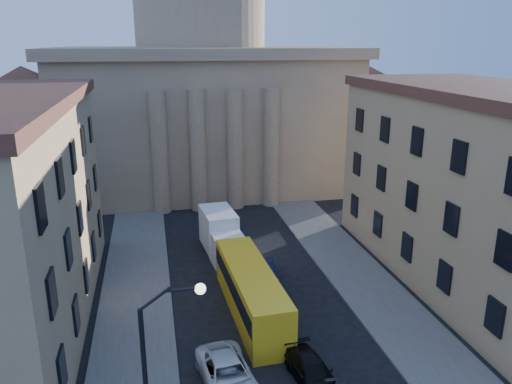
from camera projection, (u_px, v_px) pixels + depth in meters
sidewalk_left at (134, 344)px, 30.28m from camera, size 5.00×60.00×0.15m
sidewalk_right at (392, 314)px, 33.64m from camera, size 5.00×60.00×0.15m
church at (203, 89)px, 63.63m from camera, size 68.02×28.76×36.60m
building_right at (481, 186)px, 36.93m from camera, size 11.60×26.60×14.70m
street_lamp at (158, 369)px, 19.71m from camera, size 2.62×0.44×8.83m
car_left_mid at (228, 375)px, 26.37m from camera, size 3.22×5.87×1.56m
car_right_mid at (313, 372)px, 26.75m from camera, size 2.43×4.81×1.34m
car_right_distant at (265, 270)px, 38.69m from camera, size 1.76×4.04×1.29m
city_bus at (251, 290)px, 33.32m from camera, size 3.16×11.60×3.24m
box_truck at (221, 235)px, 42.95m from camera, size 3.17×6.78×3.61m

